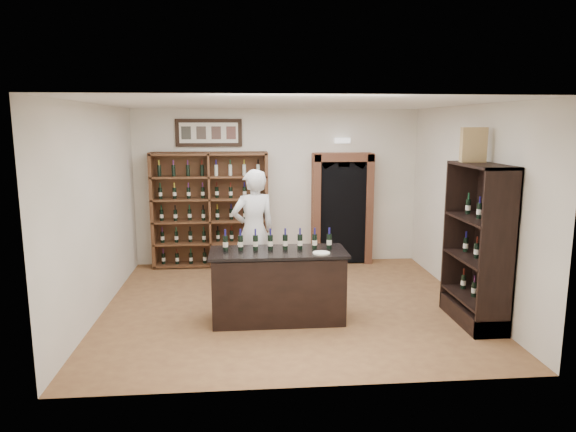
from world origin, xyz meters
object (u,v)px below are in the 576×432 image
(tasting_counter, at_px, (278,286))
(wine_shelf, at_px, (210,210))
(wine_crate, at_px, (473,145))
(counter_bottle_0, at_px, (225,243))
(side_cabinet, at_px, (478,269))
(shopkeeper, at_px, (254,231))

(tasting_counter, bearing_deg, wine_shelf, 110.56)
(wine_shelf, distance_m, wine_crate, 4.98)
(counter_bottle_0, height_order, wine_crate, wine_crate)
(wine_shelf, distance_m, side_cabinet, 5.02)
(tasting_counter, height_order, shopkeeper, shopkeeper)
(wine_shelf, relative_size, tasting_counter, 1.17)
(shopkeeper, bearing_deg, tasting_counter, 84.48)
(wine_shelf, bearing_deg, counter_bottle_0, -82.45)
(tasting_counter, xyz_separation_m, wine_crate, (2.68, -0.02, 1.94))
(shopkeeper, bearing_deg, wine_crate, 137.20)
(counter_bottle_0, relative_size, wine_crate, 0.63)
(tasting_counter, height_order, side_cabinet, side_cabinet)
(wine_shelf, distance_m, counter_bottle_0, 2.89)
(shopkeeper, bearing_deg, wine_shelf, -82.72)
(wine_shelf, bearing_deg, tasting_counter, -69.44)
(counter_bottle_0, relative_size, side_cabinet, 0.14)
(side_cabinet, relative_size, shopkeeper, 1.09)
(wine_shelf, height_order, counter_bottle_0, wine_shelf)
(wine_shelf, height_order, wine_crate, wine_crate)
(tasting_counter, distance_m, counter_bottle_0, 0.95)
(tasting_counter, relative_size, wine_crate, 3.97)
(wine_crate, bearing_deg, shopkeeper, 162.92)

